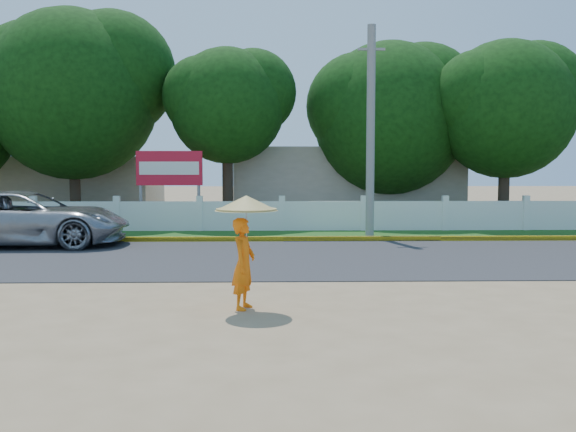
# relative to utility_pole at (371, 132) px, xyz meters

# --- Properties ---
(ground) EXTENTS (120.00, 120.00, 0.00)m
(ground) POSITION_rel_utility_pole_xyz_m (-2.93, -9.27, -3.51)
(ground) COLOR #9E8460
(ground) RESTS_ON ground
(road) EXTENTS (60.00, 7.00, 0.02)m
(road) POSITION_rel_utility_pole_xyz_m (-2.93, -4.77, -3.50)
(road) COLOR #38383A
(road) RESTS_ON ground
(grass_verge) EXTENTS (60.00, 3.50, 0.03)m
(grass_verge) POSITION_rel_utility_pole_xyz_m (-2.93, 0.48, -3.50)
(grass_verge) COLOR #2D601E
(grass_verge) RESTS_ON ground
(curb) EXTENTS (40.00, 0.18, 0.16)m
(curb) POSITION_rel_utility_pole_xyz_m (-2.93, -1.22, -3.43)
(curb) COLOR yellow
(curb) RESTS_ON ground
(fence) EXTENTS (40.00, 0.10, 1.10)m
(fence) POSITION_rel_utility_pole_xyz_m (-2.93, 1.93, -2.96)
(fence) COLOR silver
(fence) RESTS_ON ground
(building_near) EXTENTS (10.00, 6.00, 3.20)m
(building_near) POSITION_rel_utility_pole_xyz_m (0.07, 8.73, -1.91)
(building_near) COLOR #B7AD99
(building_near) RESTS_ON ground
(building_far) EXTENTS (8.00, 5.00, 2.80)m
(building_far) POSITION_rel_utility_pole_xyz_m (-12.93, 9.73, -2.11)
(building_far) COLOR #B7AD99
(building_far) RESTS_ON ground
(utility_pole) EXTENTS (0.28, 0.28, 7.03)m
(utility_pole) POSITION_rel_utility_pole_xyz_m (0.00, 0.00, 0.00)
(utility_pole) COLOR gray
(utility_pole) RESTS_ON ground
(vehicle) EXTENTS (6.07, 3.04, 1.65)m
(vehicle) POSITION_rel_utility_pole_xyz_m (-10.60, -2.19, -2.69)
(vehicle) COLOR #999BA0
(vehicle) RESTS_ON ground
(monk_with_parasol) EXTENTS (1.06, 1.06, 1.92)m
(monk_with_parasol) POSITION_rel_utility_pole_xyz_m (-3.73, -10.71, -2.26)
(monk_with_parasol) COLOR orange
(monk_with_parasol) RESTS_ON ground
(billboard) EXTENTS (2.50, 0.13, 2.95)m
(billboard) POSITION_rel_utility_pole_xyz_m (-7.18, 3.03, -1.37)
(billboard) COLOR gray
(billboard) RESTS_ON ground
(tree_row) EXTENTS (39.02, 7.88, 8.77)m
(tree_row) POSITION_rel_utility_pole_xyz_m (0.61, 5.19, 1.28)
(tree_row) COLOR #473828
(tree_row) RESTS_ON ground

